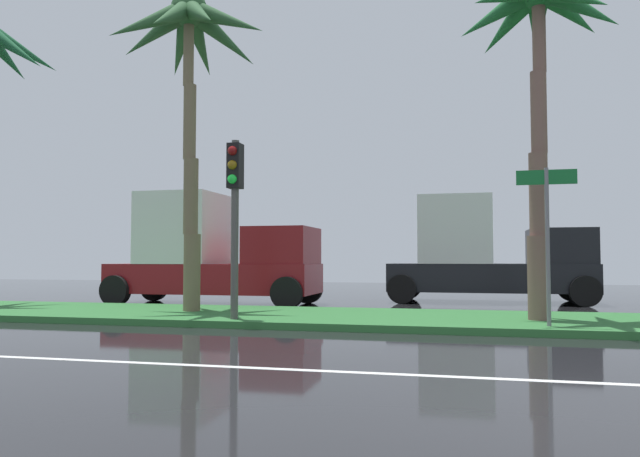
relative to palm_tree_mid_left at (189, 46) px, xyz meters
The scene contains 9 objects.
ground_plane 10.52m from the palm_tree_mid_left, ahead, with size 90.00×42.00×0.10m, color black.
near_lane_divider_stripe 12.17m from the palm_tree_mid_left, 37.94° to the right, with size 81.00×0.14×0.01m, color white.
median_strip 10.42m from the palm_tree_mid_left, ahead, with size 85.50×4.00×0.15m, color #2D6B33.
palm_tree_mid_left is the anchor object (origin of this frame).
palm_tree_centre_left 8.31m from the palm_tree_mid_left, ahead, with size 3.52×3.52×7.53m.
traffic_signal_median_left 4.79m from the palm_tree_mid_left, 41.92° to the right, with size 0.28×0.43×3.79m.
street_name_sign 9.60m from the palm_tree_mid_left, 11.10° to the right, with size 1.10×0.08×3.00m.
box_truck_lead 6.48m from the palm_tree_mid_left, 104.25° to the left, with size 6.40×2.64×3.46m.
box_truck_following 11.19m from the palm_tree_mid_left, 41.85° to the left, with size 6.40×2.64×3.46m.
Camera 1 is at (-1.31, -5.45, 1.42)m, focal length 33.72 mm.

